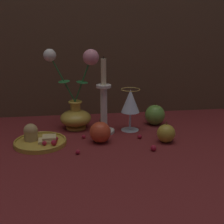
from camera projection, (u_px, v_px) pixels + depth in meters
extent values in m
plane|color=maroon|center=(106.00, 138.00, 1.15)|extent=(2.40, 2.40, 0.00)
cylinder|color=gold|center=(76.00, 127.00, 1.25)|extent=(0.08, 0.08, 0.01)
ellipsoid|color=gold|center=(76.00, 118.00, 1.24)|extent=(0.12, 0.12, 0.07)
cylinder|color=gold|center=(75.00, 107.00, 1.23)|extent=(0.04, 0.04, 0.04)
torus|color=gold|center=(75.00, 102.00, 1.22)|extent=(0.06, 0.06, 0.01)
cylinder|color=#23662D|center=(63.00, 79.00, 1.19)|extent=(0.09, 0.01, 0.19)
ellipsoid|color=#23662D|center=(64.00, 82.00, 1.20)|extent=(0.06, 0.08, 0.00)
sphere|color=silver|center=(50.00, 55.00, 1.16)|extent=(0.05, 0.05, 0.05)
cylinder|color=#23662D|center=(83.00, 80.00, 1.21)|extent=(0.07, 0.01, 0.17)
ellipsoid|color=#23662D|center=(82.00, 82.00, 1.21)|extent=(0.06, 0.08, 0.00)
sphere|color=pink|center=(91.00, 57.00, 1.19)|extent=(0.06, 0.06, 0.06)
cylinder|color=gold|center=(40.00, 143.00, 1.09)|extent=(0.18, 0.18, 0.01)
torus|color=gold|center=(40.00, 141.00, 1.09)|extent=(0.18, 0.18, 0.01)
cylinder|color=tan|center=(31.00, 135.00, 1.10)|extent=(0.05, 0.05, 0.04)
sphere|color=tan|center=(31.00, 131.00, 1.09)|extent=(0.05, 0.05, 0.05)
cube|color=#DBBC7A|center=(45.00, 141.00, 1.08)|extent=(0.05, 0.05, 0.01)
cube|color=#DBBC7A|center=(49.00, 138.00, 1.08)|extent=(0.05, 0.05, 0.01)
sphere|color=#AD192D|center=(44.00, 143.00, 1.05)|extent=(0.02, 0.02, 0.02)
sphere|color=#AD192D|center=(54.00, 143.00, 1.05)|extent=(0.02, 0.02, 0.02)
sphere|color=#AD192D|center=(56.00, 139.00, 1.09)|extent=(0.02, 0.02, 0.02)
sphere|color=#AD192D|center=(52.00, 137.00, 1.11)|extent=(0.02, 0.02, 0.02)
cylinder|color=silver|center=(130.00, 130.00, 1.23)|extent=(0.07, 0.07, 0.00)
cylinder|color=silver|center=(130.00, 121.00, 1.22)|extent=(0.01, 0.01, 0.07)
cone|color=silver|center=(130.00, 101.00, 1.20)|extent=(0.07, 0.07, 0.09)
cone|color=gold|center=(130.00, 104.00, 1.20)|extent=(0.06, 0.06, 0.06)
torus|color=gold|center=(131.00, 89.00, 1.19)|extent=(0.07, 0.07, 0.00)
cylinder|color=silver|center=(105.00, 131.00, 1.21)|extent=(0.08, 0.08, 0.01)
cylinder|color=silver|center=(105.00, 109.00, 1.18)|extent=(0.03, 0.03, 0.17)
cylinder|color=silver|center=(105.00, 86.00, 1.16)|extent=(0.06, 0.06, 0.01)
cylinder|color=beige|center=(105.00, 72.00, 1.14)|extent=(0.02, 0.02, 0.10)
cylinder|color=black|center=(105.00, 58.00, 1.13)|extent=(0.00, 0.00, 0.01)
sphere|color=#D14223|center=(100.00, 132.00, 1.10)|extent=(0.08, 0.08, 0.08)
cylinder|color=#4C3319|center=(100.00, 120.00, 1.09)|extent=(0.00, 0.00, 0.01)
sphere|color=#669938|center=(155.00, 115.00, 1.29)|extent=(0.08, 0.08, 0.08)
cylinder|color=#4C3319|center=(155.00, 104.00, 1.27)|extent=(0.00, 0.00, 0.01)
sphere|color=#B2932D|center=(166.00, 133.00, 1.10)|extent=(0.07, 0.07, 0.07)
cylinder|color=#4C3319|center=(167.00, 123.00, 1.09)|extent=(0.00, 0.00, 0.01)
sphere|color=#AD192D|center=(140.00, 137.00, 1.14)|extent=(0.02, 0.02, 0.02)
sphere|color=#AD192D|center=(84.00, 137.00, 1.14)|extent=(0.01, 0.01, 0.01)
sphere|color=#AD192D|center=(153.00, 148.00, 1.03)|extent=(0.02, 0.02, 0.02)
sphere|color=#AD192D|center=(78.00, 152.00, 1.01)|extent=(0.02, 0.02, 0.02)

